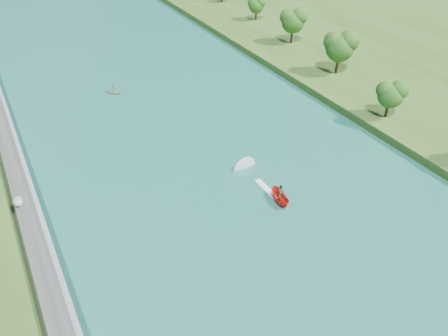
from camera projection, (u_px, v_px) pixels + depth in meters
ground at (284, 245)px, 52.16m from camera, size 260.00×260.00×0.00m
river_water at (207, 160)px, 66.23m from camera, size 55.00×240.00×0.10m
berm_east at (431, 87)px, 85.36m from camera, size 44.00×240.00×1.50m
riprap_bank at (25, 210)px, 54.55m from camera, size 4.22×236.00×4.22m
motorboat at (273, 191)px, 59.23m from camera, size 3.60×18.87×2.15m
raft at (114, 91)px, 84.33m from camera, size 3.76×4.00×1.56m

